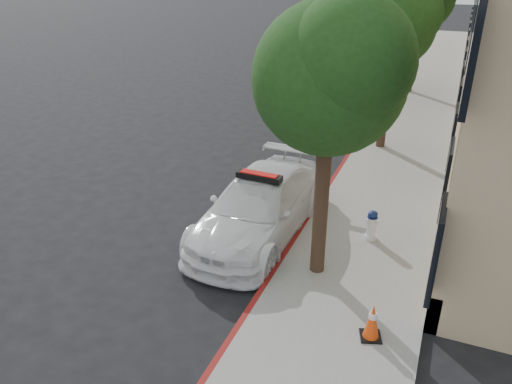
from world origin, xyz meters
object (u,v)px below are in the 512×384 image
object	(u,v)px
police_car	(259,207)
parked_car_far	(353,69)
parked_car_mid	(330,92)
fire_hydrant	(372,225)
traffic_cone	(372,322)

from	to	relation	value
police_car	parked_car_far	bearing A→B (deg)	96.03
parked_car_mid	fire_hydrant	bearing A→B (deg)	-70.99
police_car	parked_car_mid	bearing A→B (deg)	97.69
parked_car_far	police_car	bearing A→B (deg)	-93.12
parked_car_mid	traffic_cone	distance (m)	14.38
parked_car_far	traffic_cone	xyz separation A→B (m)	(4.34, -18.32, -0.32)
parked_car_mid	fire_hydrant	distance (m)	11.01
parked_car_far	traffic_cone	world-z (taller)	parked_car_far
police_car	parked_car_far	world-z (taller)	police_car
police_car	fire_hydrant	distance (m)	2.69
fire_hydrant	traffic_cone	bearing A→B (deg)	-64.88
police_car	traffic_cone	bearing A→B (deg)	-38.84
parked_car_mid	traffic_cone	xyz separation A→B (m)	(4.33, -13.71, -0.26)
parked_car_mid	traffic_cone	bearing A→B (deg)	-73.14
traffic_cone	parked_car_far	bearing A→B (deg)	103.32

